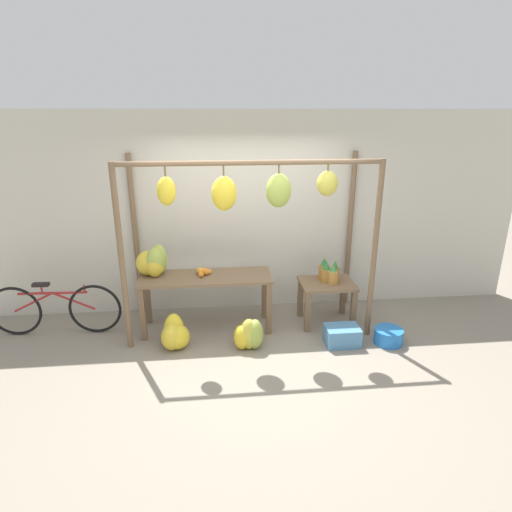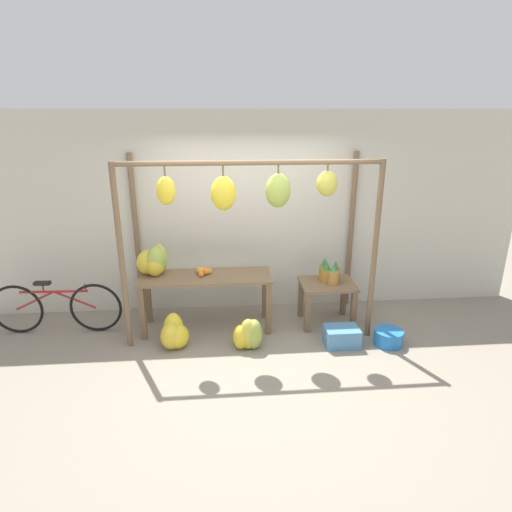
# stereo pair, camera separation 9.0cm
# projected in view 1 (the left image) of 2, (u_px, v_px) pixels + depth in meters

# --- Properties ---
(ground_plane) EXTENTS (20.00, 20.00, 0.00)m
(ground_plane) POSITION_uv_depth(u_px,v_px,m) (256.00, 362.00, 4.99)
(ground_plane) COLOR gray
(shop_wall_back) EXTENTS (8.00, 0.08, 2.80)m
(shop_wall_back) POSITION_uv_depth(u_px,v_px,m) (245.00, 214.00, 6.01)
(shop_wall_back) COLOR beige
(shop_wall_back) RESTS_ON ground_plane
(stall_awning) EXTENTS (3.10, 1.14, 2.26)m
(stall_awning) POSITION_uv_depth(u_px,v_px,m) (251.00, 207.00, 5.06)
(stall_awning) COLOR brown
(stall_awning) RESTS_ON ground_plane
(display_table_main) EXTENTS (1.70, 0.57, 0.75)m
(display_table_main) POSITION_uv_depth(u_px,v_px,m) (206.00, 284.00, 5.57)
(display_table_main) COLOR brown
(display_table_main) RESTS_ON ground_plane
(display_table_side) EXTENTS (0.72, 0.57, 0.59)m
(display_table_side) POSITION_uv_depth(u_px,v_px,m) (327.00, 292.00, 5.78)
(display_table_side) COLOR brown
(display_table_side) RESTS_ON ground_plane
(banana_pile_on_table) EXTENTS (0.43, 0.38, 0.41)m
(banana_pile_on_table) POSITION_uv_depth(u_px,v_px,m) (154.00, 263.00, 5.49)
(banana_pile_on_table) COLOR #9EB247
(banana_pile_on_table) RESTS_ON display_table_main
(orange_pile) EXTENTS (0.20, 0.21, 0.10)m
(orange_pile) POSITION_uv_depth(u_px,v_px,m) (203.00, 272.00, 5.56)
(orange_pile) COLOR orange
(orange_pile) RESTS_ON display_table_main
(pineapple_cluster) EXTENTS (0.26, 0.31, 0.31)m
(pineapple_cluster) POSITION_uv_depth(u_px,v_px,m) (329.00, 272.00, 5.73)
(pineapple_cluster) COLOR olive
(pineapple_cluster) RESTS_ON display_table_side
(banana_pile_ground_left) EXTENTS (0.44, 0.44, 0.43)m
(banana_pile_ground_left) POSITION_uv_depth(u_px,v_px,m) (174.00, 335.00, 5.22)
(banana_pile_ground_left) COLOR yellow
(banana_pile_ground_left) RESTS_ON ground_plane
(banana_pile_ground_right) EXTENTS (0.43, 0.42, 0.40)m
(banana_pile_ground_right) POSITION_uv_depth(u_px,v_px,m) (249.00, 334.00, 5.24)
(banana_pile_ground_right) COLOR #9EB247
(banana_pile_ground_right) RESTS_ON ground_plane
(fruit_crate_white) EXTENTS (0.42, 0.30, 0.24)m
(fruit_crate_white) POSITION_uv_depth(u_px,v_px,m) (342.00, 336.00, 5.33)
(fruit_crate_white) COLOR #4C84B2
(fruit_crate_white) RESTS_ON ground_plane
(blue_bucket) EXTENTS (0.36, 0.36, 0.19)m
(blue_bucket) POSITION_uv_depth(u_px,v_px,m) (388.00, 336.00, 5.36)
(blue_bucket) COLOR blue
(blue_bucket) RESTS_ON ground_plane
(parked_bicycle) EXTENTS (1.68, 0.10, 0.72)m
(parked_bicycle) POSITION_uv_depth(u_px,v_px,m) (55.00, 309.00, 5.51)
(parked_bicycle) COLOR black
(parked_bicycle) RESTS_ON ground_plane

